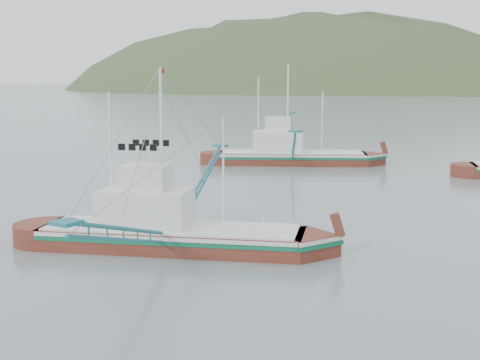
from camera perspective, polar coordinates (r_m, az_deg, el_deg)
The scene contains 4 objects.
ground at distance 32.79m, azimuth -5.79°, elevation -6.90°, with size 1200.00×1200.00×0.00m, color slate.
main_boat at distance 34.61m, azimuth -6.07°, elevation -2.56°, with size 14.03×23.68×10.05m.
bg_boat_left at distance 67.85m, azimuth 4.40°, elevation 3.26°, with size 17.52×24.86×10.88m.
headland_left at distance 433.44m, azimuth 5.75°, elevation 7.66°, with size 448.00×308.00×210.00m, color #374A26.
Camera 1 is at (19.92, -24.47, 8.89)m, focal length 50.00 mm.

